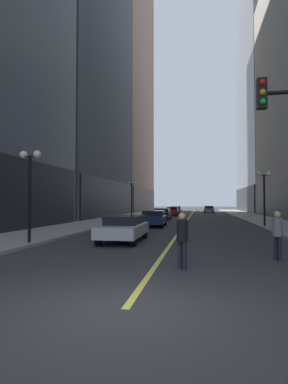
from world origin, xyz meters
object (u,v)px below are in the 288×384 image
(car_green, at_px, (176,210))
(street_lamp_right_mid, at_px, (264,186))
(car_silver, at_px, (124,227))
(street_lamp_left_far, at_px, (132,192))
(car_grey, at_px, (209,209))
(car_navy, at_px, (154,218))
(car_red, at_px, (173,211))
(pedestrian_in_grey_suit, at_px, (278,232))
(pedestrian_in_black_coat, at_px, (182,236))
(street_lamp_left_near, at_px, (30,176))
(car_black, at_px, (162,213))

(car_green, distance_m, street_lamp_right_mid, 28.44)
(car_silver, distance_m, street_lamp_left_far, 19.69)
(car_silver, height_order, car_grey, same)
(car_navy, bearing_deg, street_lamp_right_mid, 2.39)
(street_lamp_left_far, bearing_deg, car_red, 71.41)
(car_red, distance_m, car_green, 6.55)
(car_navy, relative_size, pedestrian_in_grey_suit, 2.42)
(car_red, bearing_deg, car_silver, -89.63)
(street_lamp_left_far, bearing_deg, car_grey, 68.84)
(car_silver, height_order, street_lamp_left_far, street_lamp_left_far)
(pedestrian_in_grey_suit, bearing_deg, car_red, 101.09)
(pedestrian_in_black_coat, xyz_separation_m, street_lamp_left_near, (-7.26, 3.61, 2.27))
(car_red, relative_size, car_green, 0.99)
(car_navy, bearing_deg, car_green, 90.70)
(street_lamp_right_mid, bearing_deg, street_lamp_left_far, 144.52)
(car_navy, xyz_separation_m, car_red, (-0.27, 20.65, 0.00))
(car_black, distance_m, car_grey, 24.70)
(car_black, height_order, street_lamp_left_far, street_lamp_left_far)
(street_lamp_left_far, bearing_deg, pedestrian_in_black_coat, -73.83)
(car_green, xyz_separation_m, street_lamp_left_near, (-3.69, -39.14, 2.54))
(car_navy, height_order, car_black, same)
(street_lamp_left_far, bearing_deg, street_lamp_left_near, -90.00)
(car_silver, height_order, car_green, same)
(pedestrian_in_grey_suit, bearing_deg, street_lamp_left_near, 171.26)
(car_silver, xyz_separation_m, car_green, (-0.25, 36.83, -0.00))
(car_black, xyz_separation_m, car_red, (0.27, 10.73, -0.00))
(car_red, distance_m, pedestrian_in_grey_suit, 34.85)
(car_black, bearing_deg, street_lamp_right_mid, -45.70)
(car_silver, bearing_deg, street_lamp_left_near, -149.60)
(street_lamp_left_far, bearing_deg, car_green, 78.22)
(car_green, xyz_separation_m, car_grey, (5.75, 6.69, -0.00))
(car_red, xyz_separation_m, pedestrian_in_grey_suit, (6.71, -34.20, 0.27))
(car_silver, distance_m, street_lamp_right_mid, 13.59)
(street_lamp_left_near, bearing_deg, street_lamp_right_mid, 43.89)
(car_navy, xyz_separation_m, car_green, (-0.33, 27.19, 0.00))
(street_lamp_left_far, bearing_deg, car_navy, -67.03)
(car_navy, distance_m, street_lamp_left_near, 12.86)
(car_silver, bearing_deg, pedestrian_in_black_coat, -60.77)
(car_navy, height_order, car_green, same)
(car_silver, xyz_separation_m, pedestrian_in_grey_suit, (6.51, -3.92, 0.27))
(car_red, bearing_deg, car_green, 90.51)
(car_navy, xyz_separation_m, street_lamp_right_mid, (8.78, 0.37, 2.54))
(car_black, bearing_deg, street_lamp_left_near, -99.05)
(car_silver, distance_m, car_red, 30.28)
(car_silver, bearing_deg, car_green, 90.39)
(car_grey, relative_size, street_lamp_right_mid, 1.07)
(car_black, bearing_deg, car_green, 89.30)
(car_silver, bearing_deg, car_red, 90.37)
(street_lamp_left_near, distance_m, street_lamp_left_far, 21.44)
(car_green, relative_size, pedestrian_in_black_coat, 2.71)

